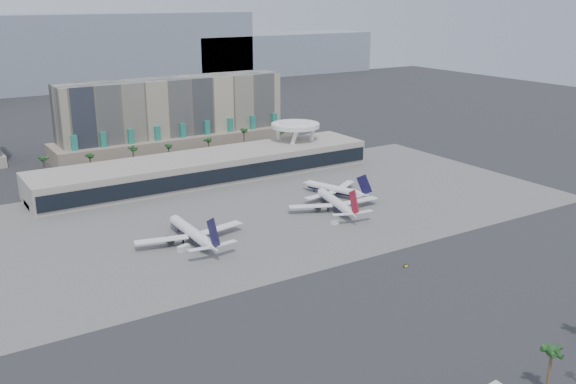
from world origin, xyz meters
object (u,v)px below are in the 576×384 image
taxiway_sign (406,266)px  airliner_centre (336,202)px  service_vehicle_a (183,248)px  service_vehicle_b (335,222)px  airliner_left (192,233)px  airliner_right (334,189)px

taxiway_sign → airliner_centre: bearing=74.8°
airliner_centre → service_vehicle_a: (-72.01, -7.21, -2.56)m
service_vehicle_a → service_vehicle_b: service_vehicle_a is taller
airliner_centre → service_vehicle_a: airliner_centre is taller
service_vehicle_a → service_vehicle_b: bearing=-24.2°
service_vehicle_a → taxiway_sign: (57.24, -52.56, -0.60)m
airliner_left → taxiway_sign: 77.75m
airliner_centre → airliner_right: (11.52, 16.93, -0.37)m
airliner_centre → airliner_right: airliner_centre is taller
service_vehicle_b → taxiway_sign: (-4.66, -46.40, -0.35)m
service_vehicle_a → service_vehicle_b: (61.89, -6.16, -0.25)m
service_vehicle_b → airliner_left: bearing=157.9°
airliner_right → taxiway_sign: bearing=-129.0°
airliner_right → service_vehicle_a: 86.98m
airliner_centre → taxiway_sign: airliner_centre is taller
airliner_left → airliner_right: 79.52m
airliner_left → taxiway_sign: size_ratio=21.43×
taxiway_sign → service_vehicle_b: bearing=82.9°
service_vehicle_a → service_vehicle_b: size_ratio=1.37×
airliner_left → service_vehicle_b: 57.14m
service_vehicle_b → airliner_right: bearing=44.7°
airliner_left → airliner_centre: 65.90m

